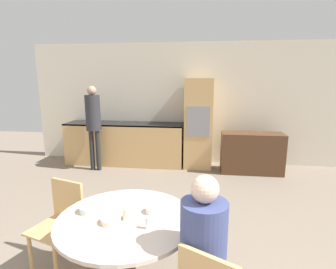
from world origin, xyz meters
The scene contains 13 objects.
wall_back centered at (0.00, 5.25, 1.30)m, with size 6.74×0.05×2.60m.
kitchen_counter centered at (-1.26, 4.91, 0.47)m, with size 2.53×0.60×0.91m.
oven_unit centered at (0.33, 4.92, 0.92)m, with size 0.57×0.59×1.84m.
sideboard centered at (1.39, 4.66, 0.40)m, with size 1.18×0.45×0.80m.
dining_table centered at (-0.20, 1.36, 0.52)m, with size 1.10×1.10×0.74m.
chair_far_left centered at (-0.94, 1.68, 0.48)m, with size 0.50×0.50×0.85m.
person_seated centered at (0.42, 1.02, 0.72)m, with size 0.31×0.37×1.24m.
person_standing centered at (-1.74, 4.43, 1.07)m, with size 0.29×0.29×1.70m.
cup centered at (-0.18, 1.33, 0.78)m, with size 0.06×0.06×0.09m.
bowl_near centered at (0.01, 1.47, 0.76)m, with size 0.13×0.13×0.05m.
bowl_centre centered at (-0.29, 1.27, 0.76)m, with size 0.15×0.15×0.04m.
bowl_far centered at (-0.53, 1.41, 0.76)m, with size 0.15×0.15×0.05m.
salt_shaker centered at (0.01, 1.22, 0.78)m, with size 0.03×0.03×0.09m.
Camera 1 is at (0.38, -0.50, 1.81)m, focal length 28.00 mm.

